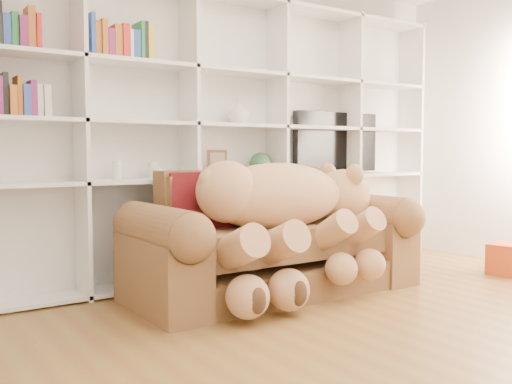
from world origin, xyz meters
TOP-DOWN VIEW (x-y plane):
  - floor at (0.00, 0.00)m, footprint 5.00×5.00m
  - wall_back at (0.00, 2.50)m, footprint 5.00×0.02m
  - bookshelf at (-0.24, 2.36)m, footprint 4.43×0.35m
  - sofa at (-0.06, 1.67)m, footprint 2.23×0.96m
  - teddy_bear at (-0.07, 1.48)m, footprint 1.69×0.92m
  - throw_pillow at (-0.60, 1.83)m, footprint 0.49×0.35m
  - gift_box at (2.05, 1.01)m, footprint 0.38×0.37m
  - tv at (1.20, 2.35)m, footprint 1.01×0.18m
  - picture_frame at (-0.18, 2.30)m, footprint 0.17×0.06m
  - green_vase at (0.27, 2.30)m, footprint 0.21×0.21m
  - figurine_tall at (-1.05, 2.30)m, footprint 0.09×0.09m
  - figurine_short at (-0.75, 2.30)m, footprint 0.10×0.10m
  - snow_globe at (-0.72, 2.30)m, footprint 0.10×0.10m
  - shelf_vase at (0.03, 2.30)m, footprint 0.24×0.24m

SIDE VIEW (x-z plane):
  - floor at x=0.00m, z-range 0.00..0.00m
  - gift_box at x=2.05m, z-range 0.00..0.27m
  - sofa at x=-0.06m, z-range -0.11..0.82m
  - teddy_bear at x=-0.07m, z-range 0.16..1.14m
  - throw_pillow at x=-0.60m, z-range 0.47..0.93m
  - snow_globe at x=-0.72m, z-range 0.87..0.96m
  - figurine_short at x=-0.75m, z-range 0.86..0.99m
  - figurine_tall at x=-1.05m, z-range 0.86..1.01m
  - green_vase at x=0.27m, z-range 0.86..1.07m
  - picture_frame at x=-0.18m, z-range 0.88..1.09m
  - tv at x=1.20m, z-range 0.86..1.46m
  - bookshelf at x=-0.24m, z-range 0.11..2.51m
  - wall_back at x=0.00m, z-range 0.00..2.70m
  - shelf_vase at x=0.03m, z-range 1.31..1.52m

